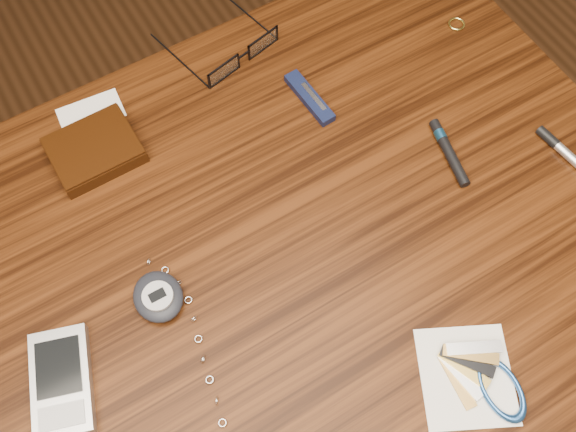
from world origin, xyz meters
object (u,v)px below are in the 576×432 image
at_px(desk, 264,290).
at_px(pda_phone, 61,382).
at_px(notepad_keys, 483,380).
at_px(eyeglasses, 240,54).
at_px(wallet_and_card, 94,149).
at_px(pedometer, 158,297).
at_px(silver_pen, 575,161).
at_px(pocket_knife, 310,98).

xyz_separation_m(desk, pda_phone, (-0.26, -0.01, 0.11)).
relative_size(desk, notepad_keys, 6.88).
distance_m(desk, eyeglasses, 0.33).
xyz_separation_m(wallet_and_card, eyeglasses, (0.23, 0.04, 0.00)).
relative_size(pedometer, silver_pen, 0.44).
height_order(notepad_keys, silver_pen, notepad_keys).
distance_m(pda_phone, pocket_knife, 0.47).
bearing_deg(pda_phone, silver_pen, -6.33).
bearing_deg(pedometer, pocket_knife, 27.00).
height_order(pda_phone, notepad_keys, pda_phone).
distance_m(eyeglasses, notepad_keys, 0.52).
relative_size(pda_phone, pedometer, 1.99).
height_order(desk, eyeglasses, eyeglasses).
relative_size(wallet_and_card, pedometer, 2.11).
distance_m(desk, wallet_and_card, 0.29).
bearing_deg(pocket_knife, wallet_and_card, 166.17).
distance_m(wallet_and_card, pedometer, 0.22).
distance_m(pda_phone, silver_pen, 0.67).
distance_m(wallet_and_card, pda_phone, 0.29).
xyz_separation_m(eyeglasses, notepad_keys, (0.01, -0.52, -0.01)).
distance_m(wallet_and_card, silver_pen, 0.61).
bearing_deg(pedometer, notepad_keys, -45.30).
height_order(wallet_and_card, pda_phone, wallet_and_card).
height_order(pda_phone, pocket_knife, pda_phone).
xyz_separation_m(desk, silver_pen, (0.41, -0.09, 0.11)).
bearing_deg(pda_phone, pedometer, 13.91).
bearing_deg(wallet_and_card, silver_pen, -32.21).
bearing_deg(desk, silver_pen, -12.14).
bearing_deg(wallet_and_card, pda_phone, -120.37).
bearing_deg(notepad_keys, silver_pen, 29.97).
bearing_deg(silver_pen, eyeglasses, 127.98).
distance_m(eyeglasses, pocket_knife, 0.12).
distance_m(pedometer, pocket_knife, 0.33).
bearing_deg(wallet_and_card, pocket_knife, -13.83).
distance_m(desk, pocket_knife, 0.27).
xyz_separation_m(pedometer, silver_pen, (0.54, -0.11, -0.01)).
distance_m(eyeglasses, silver_pen, 0.46).
relative_size(eyeglasses, pocket_knife, 1.66).
xyz_separation_m(pocket_knife, silver_pen, (0.24, -0.26, 0.00)).
bearing_deg(eyeglasses, wallet_and_card, -170.63).
bearing_deg(pocket_knife, pda_phone, -156.78).
bearing_deg(silver_pen, pda_phone, 173.67).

